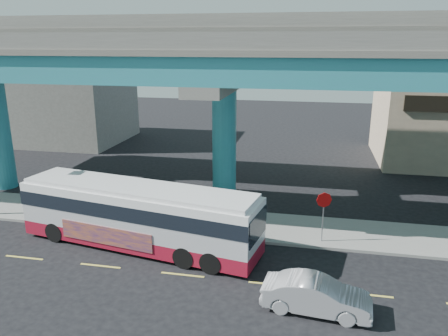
# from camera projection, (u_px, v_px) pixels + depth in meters

# --- Properties ---
(ground) EXTENTS (120.00, 120.00, 0.00)m
(ground) POSITION_uv_depth(u_px,v_px,m) (185.00, 272.00, 19.88)
(ground) COLOR black
(ground) RESTS_ON ground
(sidewalk) EXTENTS (70.00, 4.00, 0.15)m
(sidewalk) POSITION_uv_depth(u_px,v_px,m) (212.00, 223.00, 25.03)
(sidewalk) COLOR gray
(sidewalk) RESTS_ON ground
(lane_markings) EXTENTS (58.00, 0.12, 0.01)m
(lane_markings) POSITION_uv_depth(u_px,v_px,m) (183.00, 275.00, 19.60)
(lane_markings) COLOR #D8C64C
(lane_markings) RESTS_ON ground
(viaduct) EXTENTS (52.00, 12.40, 11.70)m
(viaduct) POSITION_uv_depth(u_px,v_px,m) (225.00, 58.00, 25.88)
(viaduct) COLOR teal
(viaduct) RESTS_ON ground
(building_concrete) EXTENTS (12.00, 10.00, 9.00)m
(building_concrete) POSITION_uv_depth(u_px,v_px,m) (64.00, 97.00, 45.06)
(building_concrete) COLOR gray
(building_concrete) RESTS_ON ground
(transit_bus) EXTENTS (12.86, 4.87, 3.23)m
(transit_bus) POSITION_uv_depth(u_px,v_px,m) (139.00, 213.00, 21.90)
(transit_bus) COLOR maroon
(transit_bus) RESTS_ON ground
(sedan) EXTENTS (2.27, 4.46, 1.38)m
(sedan) POSITION_uv_depth(u_px,v_px,m) (316.00, 295.00, 16.79)
(sedan) COLOR #A8A7AC
(sedan) RESTS_ON ground
(stop_sign) EXTENTS (0.77, 0.27, 2.66)m
(stop_sign) POSITION_uv_depth(u_px,v_px,m) (324.00, 206.00, 22.04)
(stop_sign) COLOR gray
(stop_sign) RESTS_ON sidewalk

